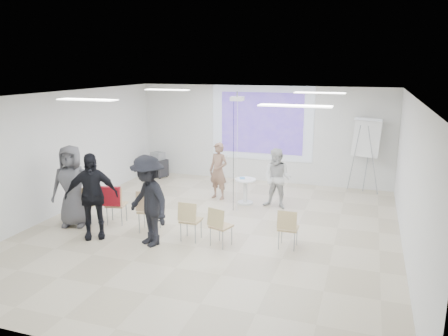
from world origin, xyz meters
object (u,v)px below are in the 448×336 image
(flipchart_easel, at_px, (367,139))
(pedestal_table, at_px, (245,190))
(player_left, at_px, (218,167))
(audience_outer, at_px, (72,181))
(chair_center, at_px, (189,218))
(chair_right_far, at_px, (288,226))
(audience_left, at_px, (91,190))
(player_right, at_px, (277,175))
(laptop, at_px, (150,208))
(chair_far_left, at_px, (86,202))
(chair_right_inner, at_px, (219,224))
(chair_left_mid, at_px, (115,202))
(audience_mid, at_px, (148,195))
(chair_left_inner, at_px, (148,208))
(av_cart, at_px, (158,166))

(flipchart_easel, bearing_deg, pedestal_table, -124.18)
(player_left, distance_m, audience_outer, 3.90)
(chair_center, bearing_deg, chair_right_far, 7.61)
(player_left, relative_size, audience_left, 0.84)
(player_right, height_order, chair_center, player_right)
(player_left, height_order, laptop, player_left)
(flipchart_easel, bearing_deg, chair_center, -104.24)
(chair_far_left, height_order, chair_right_inner, chair_far_left)
(chair_left_mid, relative_size, audience_left, 0.43)
(pedestal_table, relative_size, chair_right_inner, 0.89)
(audience_mid, relative_size, flipchart_easel, 0.99)
(chair_left_inner, relative_size, audience_left, 0.46)
(chair_center, distance_m, audience_left, 2.16)
(pedestal_table, distance_m, audience_outer, 4.38)
(player_left, distance_m, chair_center, 3.08)
(audience_left, bearing_deg, audience_outer, 119.51)
(chair_far_left, relative_size, audience_left, 0.41)
(chair_center, height_order, av_cart, chair_center)
(chair_left_mid, bearing_deg, chair_right_inner, -21.73)
(player_right, relative_size, audience_mid, 0.81)
(chair_center, distance_m, audience_mid, 1.00)
(audience_mid, height_order, av_cart, audience_mid)
(audience_left, height_order, flipchart_easel, flipchart_easel)
(chair_left_inner, xyz_separation_m, audience_mid, (0.34, -0.59, 0.49))
(flipchart_easel, distance_m, av_cart, 6.58)
(audience_outer, bearing_deg, av_cart, 75.95)
(laptop, relative_size, audience_outer, 0.17)
(chair_right_inner, bearing_deg, chair_left_inner, -170.27)
(chair_left_mid, xyz_separation_m, flipchart_easel, (5.38, 4.58, 1.04))
(chair_left_inner, distance_m, chair_right_far, 3.07)
(chair_right_far, bearing_deg, chair_center, -172.71)
(chair_right_inner, height_order, chair_right_far, chair_right_inner)
(audience_outer, height_order, flipchart_easel, flipchart_easel)
(chair_center, bearing_deg, laptop, 166.23)
(chair_left_mid, relative_size, chair_center, 1.04)
(chair_center, height_order, chair_right_far, chair_center)
(flipchart_easel, bearing_deg, av_cart, -157.43)
(player_left, height_order, av_cart, player_left)
(flipchart_easel, bearing_deg, audience_outer, -121.79)
(player_left, distance_m, chair_left_mid, 3.12)
(chair_left_inner, bearing_deg, audience_left, -158.58)
(chair_center, xyz_separation_m, audience_left, (-2.04, -0.46, 0.55))
(player_left, xyz_separation_m, chair_far_left, (-2.30, -2.79, -0.37))
(audience_left, relative_size, flipchart_easel, 0.99)
(chair_left_inner, xyz_separation_m, audience_left, (-0.98, -0.62, 0.49))
(chair_far_left, distance_m, flipchart_easel, 7.77)
(laptop, height_order, av_cart, av_cart)
(player_left, xyz_separation_m, chair_right_far, (2.43, -2.77, -0.40))
(laptop, relative_size, flipchart_easel, 0.17)
(audience_outer, bearing_deg, player_left, 33.90)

